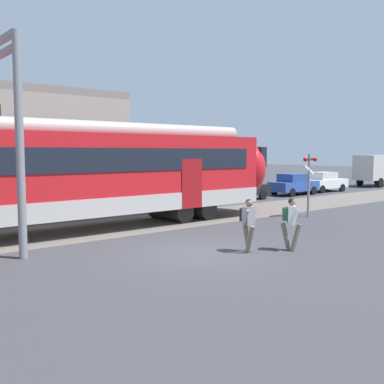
# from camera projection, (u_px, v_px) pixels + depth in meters

# --- Properties ---
(ground_plane) EXTENTS (160.00, 160.00, 0.00)m
(ground_plane) POSITION_uv_depth(u_px,v_px,m) (202.00, 254.00, 13.70)
(ground_plane) COLOR #38383D
(pedestrian_grey) EXTENTS (0.53, 0.64, 1.67)m
(pedestrian_grey) POSITION_uv_depth(u_px,v_px,m) (248.00, 220.00, 13.83)
(pedestrian_grey) COLOR #6B6051
(pedestrian_grey) RESTS_ON ground
(pedestrian_white) EXTENTS (0.51, 0.67, 1.67)m
(pedestrian_white) POSITION_uv_depth(u_px,v_px,m) (290.00, 219.00, 14.05)
(pedestrian_white) COLOR #6B6051
(pedestrian_white) RESTS_ON ground
(parked_car_black) EXTENTS (4.03, 1.82, 1.54)m
(parked_car_black) POSITION_uv_depth(u_px,v_px,m) (241.00, 188.00, 29.09)
(parked_car_black) COLOR black
(parked_car_black) RESTS_ON ground
(parked_car_blue) EXTENTS (4.01, 1.78, 1.54)m
(parked_car_blue) POSITION_uv_depth(u_px,v_px,m) (294.00, 184.00, 32.41)
(parked_car_blue) COLOR #284799
(parked_car_blue) RESTS_ON ground
(parked_car_white) EXTENTS (4.09, 1.94, 1.54)m
(parked_car_white) POSITION_uv_depth(u_px,v_px,m) (324.00, 182.00, 35.06)
(parked_car_white) COLOR silver
(parked_car_white) RESTS_ON ground
(box_truck) EXTENTS (5.25, 2.14, 2.82)m
(box_truck) POSITION_uv_depth(u_px,v_px,m) (377.00, 169.00, 40.64)
(box_truck) COLOR beige
(box_truck) RESTS_ON ground
(crossing_signal) EXTENTS (0.96, 0.22, 3.00)m
(crossing_signal) POSITION_uv_depth(u_px,v_px,m) (309.00, 175.00, 21.26)
(crossing_signal) COLOR gray
(crossing_signal) RESTS_ON ground
(street_tree_right) EXTENTS (2.92, 2.92, 6.35)m
(street_tree_right) POSITION_uv_depth(u_px,v_px,m) (111.00, 129.00, 33.57)
(street_tree_right) COLOR brown
(street_tree_right) RESTS_ON ground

